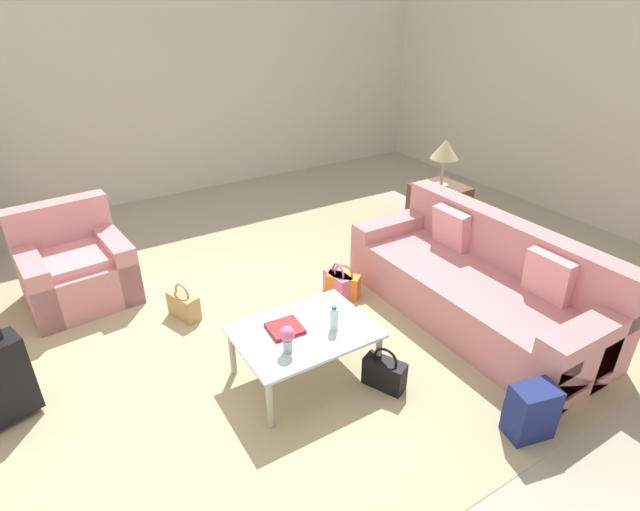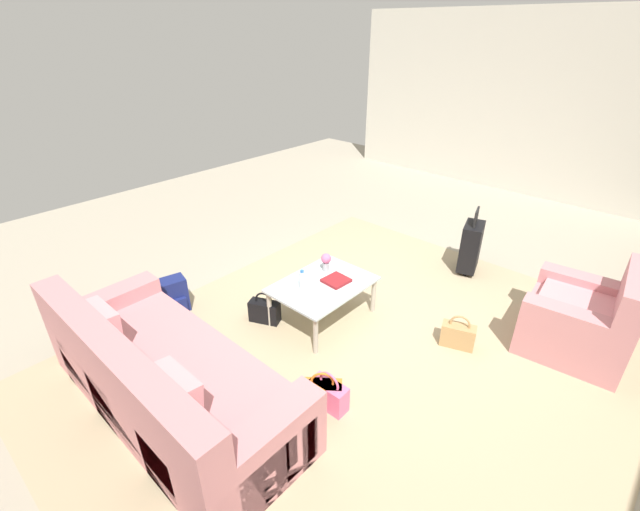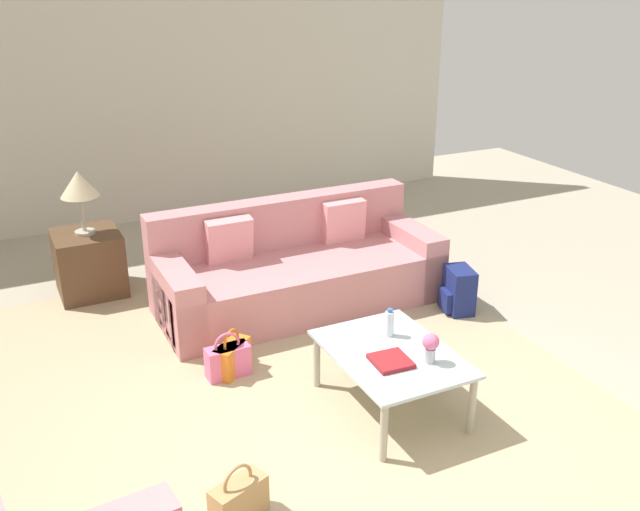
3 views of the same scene
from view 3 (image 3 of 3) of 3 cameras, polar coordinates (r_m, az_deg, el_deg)
name	(u,v)px [view 3 (image 3 of 3)]	position (r m, az deg, el deg)	size (l,w,h in m)	color
ground_plane	(353,463)	(4.52, 2.64, -16.22)	(12.00, 12.00, 0.00)	#A89E89
wall_right	(139,86)	(8.42, -14.24, 13.02)	(0.12, 8.00, 3.10)	beige
area_rug	(284,418)	(4.88, -2.93, -12.87)	(5.20, 4.40, 0.01)	tan
couch	(294,271)	(6.30, -2.06, -1.21)	(0.99, 2.44, 0.89)	#C67F84
coffee_table	(391,359)	(4.79, 5.73, -8.21)	(1.02, 0.75, 0.44)	silver
water_bottle	(389,323)	(4.92, 5.58, -5.42)	(0.06, 0.06, 0.20)	silver
coffee_table_book	(391,361)	(4.64, 5.69, -8.40)	(0.25, 0.24, 0.03)	maroon
flower_vase	(431,345)	(4.62, 8.84, -7.12)	(0.11, 0.11, 0.21)	#B2B7BC
side_table	(89,263)	(6.81, -17.98, -0.58)	(0.58, 0.58, 0.58)	#513823
table_lamp	(79,186)	(6.58, -18.73, 5.31)	(0.33, 0.33, 0.57)	#ADA899
handbag_pink	(228,360)	(5.30, -7.38, -8.33)	(0.15, 0.32, 0.36)	pink
handbag_black	(406,348)	(5.45, 6.92, -7.36)	(0.26, 0.35, 0.36)	black
handbag_orange	(232,357)	(5.34, -7.04, -8.06)	(0.31, 0.34, 0.36)	orange
handbag_tan	(239,500)	(4.09, -6.51, -18.87)	(0.24, 0.35, 0.36)	tan
backpack_navy	(458,291)	(6.27, 10.98, -2.81)	(0.34, 0.30, 0.40)	navy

